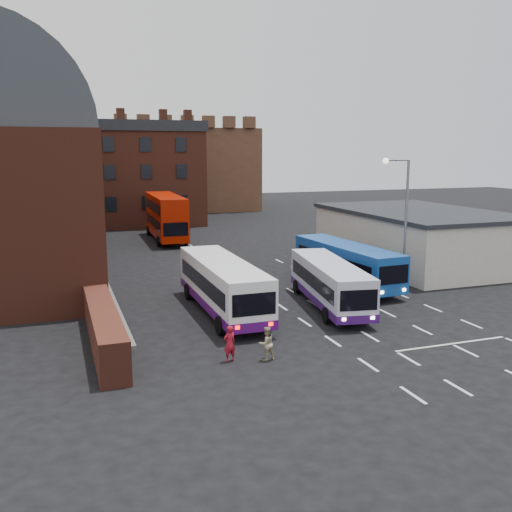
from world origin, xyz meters
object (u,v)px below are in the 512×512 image
object	(u,v)px
bus_white_inbound	(330,281)
street_lamp	(402,212)
bus_white_outbound	(223,282)
pedestrian_red	(230,344)
bus_red_double	(166,216)
bus_blue	(346,261)
pedestrian_beige	(266,343)

from	to	relation	value
bus_white_inbound	street_lamp	size ratio (longest dim) A/B	1.16
bus_white_outbound	pedestrian_red	xyz separation A→B (m)	(-1.82, -7.25, -0.93)
bus_red_double	street_lamp	distance (m)	27.85
bus_blue	pedestrian_beige	world-z (taller)	bus_blue
bus_white_outbound	pedestrian_beige	bearing A→B (deg)	-91.83
street_lamp	bus_blue	bearing A→B (deg)	131.26
bus_blue	street_lamp	bearing A→B (deg)	127.41
bus_white_outbound	bus_white_inbound	xyz separation A→B (m)	(6.06, -0.97, -0.18)
bus_white_outbound	bus_white_inbound	distance (m)	6.14
bus_red_double	pedestrian_beige	size ratio (longest dim) A/B	7.66
bus_white_inbound	bus_blue	bearing A→B (deg)	-118.56
bus_red_double	street_lamp	bearing A→B (deg)	112.86
street_lamp	pedestrian_red	xyz separation A→B (m)	(-13.66, -8.04, -4.28)
bus_blue	street_lamp	world-z (taller)	street_lamp
bus_white_inbound	bus_blue	xyz separation A→B (m)	(3.46, 4.40, 0.09)
bus_white_outbound	bus_blue	world-z (taller)	bus_white_outbound
bus_blue	bus_red_double	size ratio (longest dim) A/B	0.90
bus_blue	street_lamp	size ratio (longest dim) A/B	1.22
street_lamp	bus_white_outbound	bearing A→B (deg)	-176.19
bus_white_inbound	bus_red_double	size ratio (longest dim) A/B	0.86
bus_white_inbound	pedestrian_red	bearing A→B (deg)	48.21
bus_white_outbound	pedestrian_red	size ratio (longest dim) A/B	6.76
bus_red_double	bus_blue	bearing A→B (deg)	109.99
bus_white_outbound	street_lamp	distance (m)	12.33
pedestrian_red	pedestrian_beige	bearing A→B (deg)	150.06
bus_blue	pedestrian_red	xyz separation A→B (m)	(-11.35, -10.68, -0.84)
bus_white_inbound	bus_red_double	bearing A→B (deg)	-71.89
bus_blue	bus_white_outbound	bearing A→B (deg)	15.96
bus_white_inbound	bus_red_double	world-z (taller)	bus_red_double
pedestrian_red	street_lamp	bearing A→B (deg)	-165.21
bus_red_double	bus_white_outbound	bearing A→B (deg)	87.78
bus_red_double	pedestrian_beige	bearing A→B (deg)	88.21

